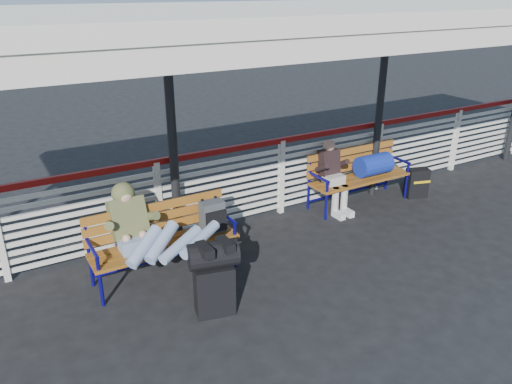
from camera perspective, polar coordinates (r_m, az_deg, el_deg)
ground at (r=6.71m, az=11.70°, el=-8.19°), size 60.00×60.00×0.00m
fence at (r=7.78m, az=2.90°, el=2.10°), size 12.08×0.08×1.24m
canopy at (r=6.46m, az=8.60°, el=19.35°), size 12.60×3.60×3.16m
luggage_stack at (r=5.48m, az=-4.84°, el=-9.44°), size 0.58×0.41×0.88m
bench_left at (r=6.26m, az=-9.33°, el=-4.30°), size 1.80×0.56×0.92m
bench_right at (r=8.40m, az=12.42°, el=2.73°), size 1.80×0.56×0.92m
traveler_man at (r=5.81m, az=-10.95°, el=-5.04°), size 0.94×1.64×0.77m
companion_person at (r=7.98m, az=8.81°, el=1.89°), size 0.32×0.66×1.15m
suitcase_side at (r=8.95m, az=17.91°, el=1.00°), size 0.41×0.32×0.50m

